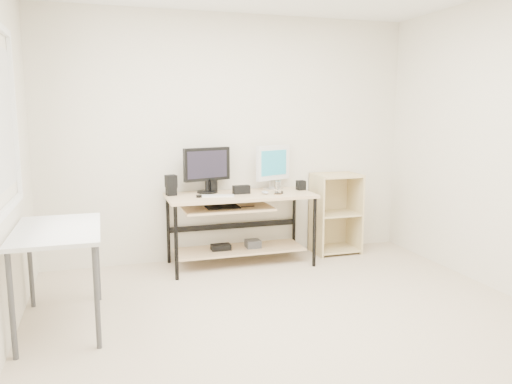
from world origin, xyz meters
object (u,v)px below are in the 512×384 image
Objects in this scene: black_monitor at (207,167)px; audio_controller at (213,186)px; desk at (238,214)px; white_imac at (273,164)px; shelf_unit at (334,213)px; side_table at (58,239)px.

black_monitor is 3.52× the size of audio_controller.
white_imac reaches higher than desk.
audio_controller is at bearing -43.99° from black_monitor.
black_monitor is at bearing 179.53° from shelf_unit.
audio_controller is at bearing -179.19° from shelf_unit.
side_table is 6.91× the size of audio_controller.
audio_controller is at bearing 162.29° from white_imac.
white_imac is at bearing -13.35° from black_monitor.
black_monitor reaches higher than shelf_unit.
side_table is 1.96× the size of black_monitor.
white_imac reaches higher than shelf_unit.
side_table is 1.87m from audio_controller.
white_imac is 3.31× the size of audio_controller.
shelf_unit reaches higher than desk.
side_table is 2.09× the size of white_imac.
black_monitor is at bearing 41.92° from side_table.
white_imac reaches higher than side_table.
white_imac is at bearing 24.04° from desk.
audio_controller is at bearing 39.99° from side_table.
shelf_unit is 1.88× the size of white_imac.
black_monitor is (-1.46, 0.01, 0.57)m from shelf_unit.
audio_controller is at bearing 147.64° from desk.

